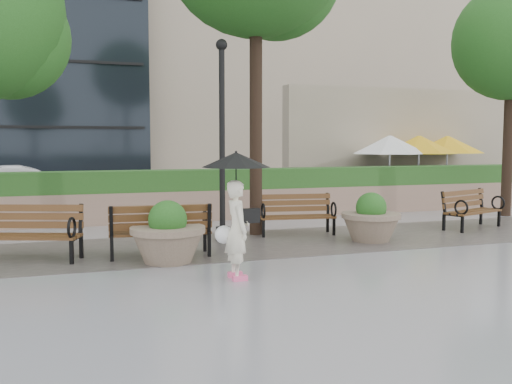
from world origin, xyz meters
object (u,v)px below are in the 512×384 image
object	(u,v)px
car_right	(25,188)
pedestrian	(236,202)
bench_3	(296,223)
planter_left	(168,238)
lamppost	(222,153)
bench_2	(160,241)
planter_right	(371,222)
bench_4	(472,217)
bench_1	(28,245)

from	to	relation	value
car_right	pedestrian	bearing A→B (deg)	-166.86
bench_3	car_right	xyz separation A→B (m)	(-6.04, 6.90, 0.42)
planter_left	lamppost	distance (m)	2.75
planter_left	lamppost	world-z (taller)	lamppost
car_right	bench_2	bearing A→B (deg)	-167.67
planter_right	pedestrian	world-z (taller)	pedestrian
lamppost	pedestrian	size ratio (longest dim) A/B	2.18
bench_2	bench_4	world-z (taller)	bench_2
planter_left	car_right	xyz separation A→B (m)	(-2.78, 8.90, 0.26)
planter_left	bench_2	bearing A→B (deg)	94.33
bench_3	planter_left	distance (m)	3.83
bench_4	lamppost	distance (m)	6.34
pedestrian	bench_2	bearing A→B (deg)	22.44
bench_3	lamppost	distance (m)	2.38
planter_left	planter_right	size ratio (longest dim) A/B	1.05
bench_3	planter_right	xyz separation A→B (m)	(1.16, -1.26, 0.14)
bench_1	lamppost	distance (m)	4.20
bench_1	car_right	distance (m)	8.01
bench_1	planter_left	size ratio (longest dim) A/B	1.50
bench_4	planter_left	distance (m)	7.77
bench_1	planter_right	distance (m)	6.73
pedestrian	lamppost	bearing A→B (deg)	-11.69
planter_left	planter_right	world-z (taller)	planter_left
planter_right	bench_4	bearing A→B (deg)	13.12
car_right	bench_4	bearing A→B (deg)	-131.30
bench_3	bench_4	size ratio (longest dim) A/B	0.97
planter_left	pedestrian	size ratio (longest dim) A/B	0.67
planter_right	car_right	xyz separation A→B (m)	(-7.20, 8.16, 0.28)
bench_4	lamppost	size ratio (longest dim) A/B	0.44
lamppost	planter_left	bearing A→B (deg)	-129.20
planter_left	bench_3	bearing A→B (deg)	31.52
bench_3	lamppost	xyz separation A→B (m)	(-1.77, -0.17, 1.59)
bench_2	planter_left	distance (m)	0.57
planter_left	pedestrian	world-z (taller)	pedestrian
bench_1	planter_right	xyz separation A→B (m)	(6.72, -0.17, 0.12)
bench_4	car_right	size ratio (longest dim) A/B	0.44
bench_1	bench_2	bearing A→B (deg)	10.97
pedestrian	car_right	bearing A→B (deg)	19.21
pedestrian	planter_left	bearing A→B (deg)	28.19
bench_3	pedestrian	world-z (taller)	pedestrian
planter_left	planter_right	bearing A→B (deg)	9.44
pedestrian	bench_4	bearing A→B (deg)	-66.28
bench_2	bench_3	distance (m)	3.60
car_right	planter_left	bearing A→B (deg)	-168.47
bench_1	pedestrian	size ratio (longest dim) A/B	1.01
bench_3	planter_right	bearing A→B (deg)	-38.79
bench_2	pedestrian	bearing A→B (deg)	116.95
bench_3	car_right	world-z (taller)	car_right
bench_4	car_right	bearing A→B (deg)	124.88
bench_3	pedestrian	xyz separation A→B (m)	(-2.47, -3.48, 0.90)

